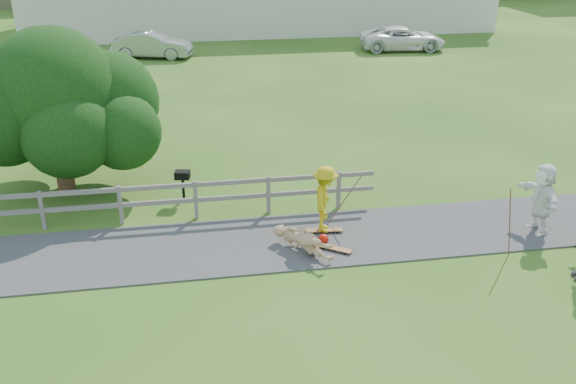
% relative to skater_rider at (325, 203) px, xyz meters
% --- Properties ---
extents(ground, '(260.00, 260.00, 0.00)m').
position_rel_skater_rider_xyz_m(ground, '(-1.26, -1.81, -0.89)').
color(ground, '#2A5117').
rests_on(ground, ground).
extents(path, '(34.00, 3.00, 0.04)m').
position_rel_skater_rider_xyz_m(path, '(-1.26, -0.31, -0.87)').
color(path, '#3E3E40').
rests_on(path, ground).
extents(fence, '(15.05, 0.10, 1.10)m').
position_rel_skater_rider_xyz_m(fence, '(-5.88, 1.49, -0.16)').
color(fence, '#67615A').
rests_on(fence, ground).
extents(skater_rider, '(0.94, 1.28, 1.77)m').
position_rel_skater_rider_xyz_m(skater_rider, '(0.00, 0.00, 0.00)').
color(skater_rider, '#BCA411').
rests_on(skater_rider, ground).
extents(skater_fallen, '(1.72, 1.39, 0.66)m').
position_rel_skater_rider_xyz_m(skater_fallen, '(-0.75, -0.92, -0.56)').
color(skater_fallen, tan).
rests_on(skater_fallen, ground).
extents(spectator_d, '(0.56, 1.77, 1.91)m').
position_rel_skater_rider_xyz_m(spectator_d, '(5.53, -0.86, 0.07)').
color(spectator_d, white).
rests_on(spectator_d, ground).
extents(car_silver, '(4.76, 2.68, 1.48)m').
position_rel_skater_rider_xyz_m(car_silver, '(-4.88, 23.43, -0.14)').
color(car_silver, gray).
rests_on(car_silver, ground).
extents(car_white, '(5.32, 2.83, 1.42)m').
position_rel_skater_rider_xyz_m(car_white, '(10.13, 23.17, -0.17)').
color(car_white, white).
rests_on(car_white, ground).
extents(tree, '(6.18, 6.18, 4.17)m').
position_rel_skater_rider_xyz_m(tree, '(-7.09, 4.31, 1.20)').
color(tree, black).
rests_on(tree, ground).
extents(bbq, '(0.48, 0.40, 0.92)m').
position_rel_skater_rider_xyz_m(bbq, '(-3.58, 2.75, -0.43)').
color(bbq, black).
rests_on(bbq, ground).
extents(longboard_rider, '(0.97, 0.31, 0.11)m').
position_rel_skater_rider_xyz_m(longboard_rider, '(0.00, 0.00, -0.83)').
color(longboard_rider, brown).
rests_on(longboard_rider, ground).
extents(longboard_fallen, '(0.81, 0.67, 0.09)m').
position_rel_skater_rider_xyz_m(longboard_fallen, '(0.05, -1.02, -0.84)').
color(longboard_fallen, brown).
rests_on(longboard_fallen, ground).
extents(helmet, '(0.27, 0.27, 0.27)m').
position_rel_skater_rider_xyz_m(helmet, '(-0.15, -0.57, -0.75)').
color(helmet, '#BC1808').
rests_on(helmet, ground).
extents(pole_rider, '(0.03, 0.03, 1.68)m').
position_rel_skater_rider_xyz_m(pole_rider, '(0.60, 0.40, -0.05)').
color(pole_rider, brown).
rests_on(pole_rider, ground).
extents(pole_spec_left, '(0.03, 0.03, 1.80)m').
position_rel_skater_rider_xyz_m(pole_spec_left, '(4.12, -1.88, 0.01)').
color(pole_spec_left, brown).
rests_on(pole_spec_left, ground).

